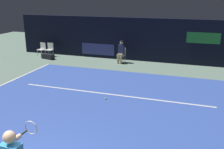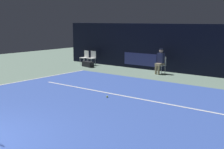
{
  "view_description": "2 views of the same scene",
  "coord_description": "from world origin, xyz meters",
  "px_view_note": "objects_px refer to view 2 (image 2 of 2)",
  "views": [
    {
      "loc": [
        3.19,
        -3.42,
        3.94
      ],
      "look_at": [
        0.21,
        5.41,
        1.08
      ],
      "focal_mm": 42.08,
      "sensor_mm": 36.0,
      "label": 1
    },
    {
      "loc": [
        6.95,
        -3.04,
        2.8
      ],
      "look_at": [
        -0.01,
        5.68,
        0.84
      ],
      "focal_mm": 50.12,
      "sensor_mm": 36.0,
      "label": 2
    }
  ],
  "objects_px": {
    "line_judge_on_chair": "(160,61)",
    "courtside_chair_near": "(92,57)",
    "courtside_chair_far": "(85,57)",
    "tennis_ball": "(107,97)",
    "equipment_bag": "(88,64)"
  },
  "relations": [
    {
      "from": "line_judge_on_chair",
      "to": "courtside_chair_near",
      "type": "distance_m",
      "value": 4.94
    },
    {
      "from": "courtside_chair_far",
      "to": "tennis_ball",
      "type": "height_order",
      "value": "courtside_chair_far"
    },
    {
      "from": "courtside_chair_near",
      "to": "courtside_chair_far",
      "type": "distance_m",
      "value": 0.55
    },
    {
      "from": "tennis_ball",
      "to": "equipment_bag",
      "type": "distance_m",
      "value": 7.74
    },
    {
      "from": "line_judge_on_chair",
      "to": "equipment_bag",
      "type": "height_order",
      "value": "line_judge_on_chair"
    },
    {
      "from": "line_judge_on_chair",
      "to": "tennis_ball",
      "type": "xyz_separation_m",
      "value": [
        1.09,
        -5.69,
        -0.64
      ]
    },
    {
      "from": "line_judge_on_chair",
      "to": "courtside_chair_near",
      "type": "bearing_deg",
      "value": 178.38
    },
    {
      "from": "courtside_chair_far",
      "to": "equipment_bag",
      "type": "xyz_separation_m",
      "value": [
        0.8,
        -0.59,
        -0.34
      ]
    },
    {
      "from": "tennis_ball",
      "to": "line_judge_on_chair",
      "type": "bearing_deg",
      "value": 100.85
    },
    {
      "from": "line_judge_on_chair",
      "to": "courtside_chair_near",
      "type": "xyz_separation_m",
      "value": [
        -4.93,
        0.14,
        -0.18
      ]
    },
    {
      "from": "courtside_chair_far",
      "to": "equipment_bag",
      "type": "bearing_deg",
      "value": -36.57
    },
    {
      "from": "courtside_chair_far",
      "to": "tennis_ball",
      "type": "xyz_separation_m",
      "value": [
        6.56,
        -5.76,
        -0.46
      ]
    },
    {
      "from": "tennis_ball",
      "to": "equipment_bag",
      "type": "height_order",
      "value": "equipment_bag"
    },
    {
      "from": "tennis_ball",
      "to": "equipment_bag",
      "type": "xyz_separation_m",
      "value": [
        -5.77,
        5.17,
        0.11
      ]
    },
    {
      "from": "courtside_chair_near",
      "to": "tennis_ball",
      "type": "relative_size",
      "value": 12.94
    }
  ]
}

